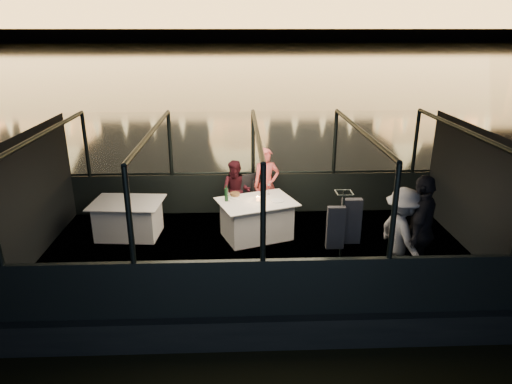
{
  "coord_description": "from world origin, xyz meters",
  "views": [
    {
      "loc": [
        -0.32,
        -7.69,
        4.48
      ],
      "look_at": [
        0.0,
        0.4,
        1.55
      ],
      "focal_mm": 32.0,
      "sensor_mm": 36.0,
      "label": 1
    }
  ],
  "objects_px": {
    "passenger_dark": "(420,235)",
    "wine_bottle": "(226,194)",
    "person_woman_coral": "(266,187)",
    "person_man_maroon": "(236,188)",
    "coat_stand": "(341,240)",
    "dining_table_aft": "(128,218)",
    "dining_table_central": "(257,219)",
    "passenger_stripe": "(402,234)",
    "chair_port_right": "(262,202)",
    "chair_port_left": "(247,202)"
  },
  "relations": [
    {
      "from": "passenger_dark",
      "to": "wine_bottle",
      "type": "distance_m",
      "value": 3.65
    },
    {
      "from": "person_woman_coral",
      "to": "person_man_maroon",
      "type": "distance_m",
      "value": 0.64
    },
    {
      "from": "coat_stand",
      "to": "person_man_maroon",
      "type": "relative_size",
      "value": 1.28
    },
    {
      "from": "dining_table_aft",
      "to": "dining_table_central",
      "type": "bearing_deg",
      "value": -3.72
    },
    {
      "from": "dining_table_aft",
      "to": "passenger_dark",
      "type": "height_order",
      "value": "passenger_dark"
    },
    {
      "from": "coat_stand",
      "to": "person_man_maroon",
      "type": "xyz_separation_m",
      "value": [
        -1.61,
        2.92,
        -0.15
      ]
    },
    {
      "from": "coat_stand",
      "to": "passenger_stripe",
      "type": "bearing_deg",
      "value": 15.74
    },
    {
      "from": "dining_table_central",
      "to": "person_man_maroon",
      "type": "height_order",
      "value": "person_man_maroon"
    },
    {
      "from": "dining_table_aft",
      "to": "chair_port_right",
      "type": "distance_m",
      "value": 2.77
    },
    {
      "from": "person_man_maroon",
      "to": "passenger_dark",
      "type": "relative_size",
      "value": 0.72
    },
    {
      "from": "person_woman_coral",
      "to": "passenger_dark",
      "type": "distance_m",
      "value": 3.56
    },
    {
      "from": "passenger_stripe",
      "to": "wine_bottle",
      "type": "height_order",
      "value": "passenger_stripe"
    },
    {
      "from": "person_woman_coral",
      "to": "wine_bottle",
      "type": "xyz_separation_m",
      "value": [
        -0.83,
        -0.85,
        0.17
      ]
    },
    {
      "from": "dining_table_central",
      "to": "passenger_dark",
      "type": "relative_size",
      "value": 0.78
    },
    {
      "from": "person_woman_coral",
      "to": "passenger_stripe",
      "type": "relative_size",
      "value": 0.98
    },
    {
      "from": "dining_table_central",
      "to": "coat_stand",
      "type": "xyz_separation_m",
      "value": [
        1.21,
        -2.07,
        0.51
      ]
    },
    {
      "from": "chair_port_right",
      "to": "coat_stand",
      "type": "height_order",
      "value": "coat_stand"
    },
    {
      "from": "chair_port_right",
      "to": "coat_stand",
      "type": "relative_size",
      "value": 0.51
    },
    {
      "from": "chair_port_left",
      "to": "chair_port_right",
      "type": "bearing_deg",
      "value": -23.93
    },
    {
      "from": "chair_port_left",
      "to": "chair_port_right",
      "type": "relative_size",
      "value": 1.12
    },
    {
      "from": "person_woman_coral",
      "to": "person_man_maroon",
      "type": "xyz_separation_m",
      "value": [
        -0.64,
        -0.03,
        0.0
      ]
    },
    {
      "from": "dining_table_central",
      "to": "coat_stand",
      "type": "distance_m",
      "value": 2.45
    },
    {
      "from": "passenger_stripe",
      "to": "person_woman_coral",
      "type": "bearing_deg",
      "value": 25.29
    },
    {
      "from": "dining_table_aft",
      "to": "person_man_maroon",
      "type": "xyz_separation_m",
      "value": [
        2.17,
        0.69,
        0.36
      ]
    },
    {
      "from": "person_man_maroon",
      "to": "passenger_stripe",
      "type": "distance_m",
      "value": 3.75
    },
    {
      "from": "chair_port_left",
      "to": "passenger_dark",
      "type": "xyz_separation_m",
      "value": [
        2.72,
        -2.6,
        0.4
      ]
    },
    {
      "from": "passenger_stripe",
      "to": "chair_port_left",
      "type": "bearing_deg",
      "value": 31.84
    },
    {
      "from": "person_man_maroon",
      "to": "wine_bottle",
      "type": "bearing_deg",
      "value": -84.88
    },
    {
      "from": "dining_table_aft",
      "to": "passenger_stripe",
      "type": "height_order",
      "value": "passenger_stripe"
    },
    {
      "from": "person_woman_coral",
      "to": "person_man_maroon",
      "type": "relative_size",
      "value": 1.19
    },
    {
      "from": "chair_port_right",
      "to": "coat_stand",
      "type": "distance_m",
      "value": 3.06
    },
    {
      "from": "dining_table_central",
      "to": "person_woman_coral",
      "type": "bearing_deg",
      "value": 74.76
    },
    {
      "from": "passenger_dark",
      "to": "wine_bottle",
      "type": "relative_size",
      "value": 5.7
    },
    {
      "from": "dining_table_central",
      "to": "chair_port_left",
      "type": "bearing_deg",
      "value": 102.77
    },
    {
      "from": "wine_bottle",
      "to": "passenger_dark",
      "type": "bearing_deg",
      "value": -30.85
    },
    {
      "from": "chair_port_right",
      "to": "person_man_maroon",
      "type": "height_order",
      "value": "person_man_maroon"
    },
    {
      "from": "dining_table_aft",
      "to": "passenger_stripe",
      "type": "bearing_deg",
      "value": -21.85
    },
    {
      "from": "dining_table_central",
      "to": "chair_port_left",
      "type": "relative_size",
      "value": 1.46
    },
    {
      "from": "dining_table_aft",
      "to": "person_woman_coral",
      "type": "height_order",
      "value": "person_woman_coral"
    },
    {
      "from": "chair_port_right",
      "to": "person_man_maroon",
      "type": "distance_m",
      "value": 0.63
    },
    {
      "from": "chair_port_left",
      "to": "wine_bottle",
      "type": "height_order",
      "value": "wine_bottle"
    },
    {
      "from": "person_woman_coral",
      "to": "passenger_stripe",
      "type": "distance_m",
      "value": 3.35
    },
    {
      "from": "person_man_maroon",
      "to": "passenger_stripe",
      "type": "xyz_separation_m",
      "value": [
        2.67,
        -2.63,
        0.1
      ]
    },
    {
      "from": "chair_port_left",
      "to": "person_man_maroon",
      "type": "relative_size",
      "value": 0.74
    },
    {
      "from": "person_man_maroon",
      "to": "dining_table_central",
      "type": "bearing_deg",
      "value": -46.64
    },
    {
      "from": "coat_stand",
      "to": "wine_bottle",
      "type": "xyz_separation_m",
      "value": [
        -1.8,
        2.11,
        0.02
      ]
    },
    {
      "from": "person_woman_coral",
      "to": "passenger_dark",
      "type": "relative_size",
      "value": 0.86
    },
    {
      "from": "dining_table_central",
      "to": "chair_port_right",
      "type": "relative_size",
      "value": 1.64
    },
    {
      "from": "chair_port_right",
      "to": "passenger_stripe",
      "type": "height_order",
      "value": "passenger_stripe"
    },
    {
      "from": "chair_port_left",
      "to": "passenger_stripe",
      "type": "relative_size",
      "value": 0.61
    }
  ]
}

